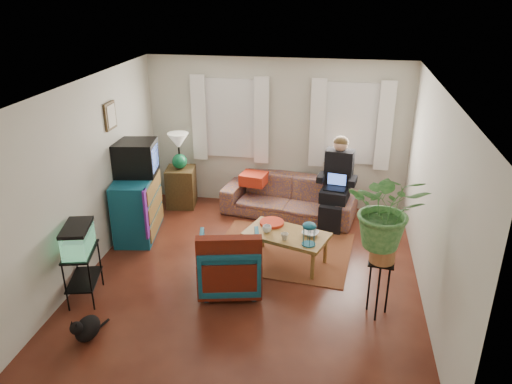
% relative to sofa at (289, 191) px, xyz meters
% --- Properties ---
extents(floor, '(4.50, 5.00, 0.01)m').
position_rel_sofa_xyz_m(floor, '(-0.29, -2.05, -0.44)').
color(floor, '#4F2B14').
rests_on(floor, ground).
extents(ceiling, '(4.50, 5.00, 0.01)m').
position_rel_sofa_xyz_m(ceiling, '(-0.29, -2.05, 2.16)').
color(ceiling, white).
rests_on(ceiling, wall_back).
extents(wall_back, '(4.50, 0.01, 2.60)m').
position_rel_sofa_xyz_m(wall_back, '(-0.29, 0.45, 0.86)').
color(wall_back, silver).
rests_on(wall_back, floor).
extents(wall_front, '(4.50, 0.01, 2.60)m').
position_rel_sofa_xyz_m(wall_front, '(-0.29, -4.55, 0.86)').
color(wall_front, silver).
rests_on(wall_front, floor).
extents(wall_left, '(0.01, 5.00, 2.60)m').
position_rel_sofa_xyz_m(wall_left, '(-2.54, -2.05, 0.86)').
color(wall_left, silver).
rests_on(wall_left, floor).
extents(wall_right, '(0.01, 5.00, 2.60)m').
position_rel_sofa_xyz_m(wall_right, '(1.96, -2.05, 0.86)').
color(wall_right, silver).
rests_on(wall_right, floor).
extents(window_left, '(1.08, 0.04, 1.38)m').
position_rel_sofa_xyz_m(window_left, '(-1.09, 0.43, 1.11)').
color(window_left, white).
rests_on(window_left, wall_back).
extents(window_right, '(1.08, 0.04, 1.38)m').
position_rel_sofa_xyz_m(window_right, '(0.96, 0.43, 1.11)').
color(window_right, white).
rests_on(window_right, wall_back).
extents(curtains_left, '(1.36, 0.06, 1.50)m').
position_rel_sofa_xyz_m(curtains_left, '(-1.09, 0.35, 1.11)').
color(curtains_left, white).
rests_on(curtains_left, wall_back).
extents(curtains_right, '(1.36, 0.06, 1.50)m').
position_rel_sofa_xyz_m(curtains_right, '(0.96, 0.35, 1.11)').
color(curtains_right, white).
rests_on(curtains_right, wall_back).
extents(picture_frame, '(0.04, 0.32, 0.40)m').
position_rel_sofa_xyz_m(picture_frame, '(-2.51, -1.20, 1.51)').
color(picture_frame, '#3D2616').
rests_on(picture_frame, wall_left).
extents(area_rug, '(2.15, 1.79, 0.01)m').
position_rel_sofa_xyz_m(area_rug, '(0.05, -1.29, -0.43)').
color(area_rug, brown).
rests_on(area_rug, floor).
extents(sofa, '(2.35, 1.25, 0.87)m').
position_rel_sofa_xyz_m(sofa, '(0.00, 0.00, 0.00)').
color(sofa, brown).
rests_on(sofa, floor).
extents(seated_person, '(0.67, 0.77, 1.33)m').
position_rel_sofa_xyz_m(seated_person, '(0.79, -0.14, 0.23)').
color(seated_person, black).
rests_on(seated_person, sofa).
extents(side_table, '(0.55, 0.55, 0.71)m').
position_rel_sofa_xyz_m(side_table, '(-1.94, 0.05, -0.08)').
color(side_table, '#402918').
rests_on(side_table, floor).
extents(table_lamp, '(0.41, 0.41, 0.65)m').
position_rel_sofa_xyz_m(table_lamp, '(-1.94, 0.05, 0.58)').
color(table_lamp, white).
rests_on(table_lamp, side_table).
extents(dresser, '(0.71, 1.17, 0.99)m').
position_rel_sofa_xyz_m(dresser, '(-2.28, -1.11, 0.06)').
color(dresser, '#135375').
rests_on(dresser, floor).
extents(crt_tv, '(0.68, 0.64, 0.53)m').
position_rel_sofa_xyz_m(crt_tv, '(-2.28, -1.00, 0.81)').
color(crt_tv, black).
rests_on(crt_tv, dresser).
extents(aquarium_stand, '(0.48, 0.67, 0.68)m').
position_rel_sofa_xyz_m(aquarium_stand, '(-2.29, -2.89, -0.10)').
color(aquarium_stand, black).
rests_on(aquarium_stand, floor).
extents(aquarium, '(0.43, 0.61, 0.36)m').
position_rel_sofa_xyz_m(aquarium, '(-2.29, -2.89, 0.42)').
color(aquarium, '#7FD899').
rests_on(aquarium, aquarium_stand).
extents(black_cat, '(0.35, 0.44, 0.33)m').
position_rel_sofa_xyz_m(black_cat, '(-1.89, -3.63, -0.27)').
color(black_cat, black).
rests_on(black_cat, floor).
extents(armchair, '(0.92, 0.89, 0.81)m').
position_rel_sofa_xyz_m(armchair, '(-0.52, -2.34, -0.03)').
color(armchair, '#12586C').
rests_on(armchair, floor).
extents(serape_throw, '(0.83, 0.36, 0.66)m').
position_rel_sofa_xyz_m(serape_throw, '(-0.46, -2.65, 0.13)').
color(serape_throw, '#9E0A0A').
rests_on(serape_throw, armchair).
extents(coffee_table, '(1.29, 0.96, 0.48)m').
position_rel_sofa_xyz_m(coffee_table, '(0.14, -1.60, -0.20)').
color(coffee_table, brown).
rests_on(coffee_table, floor).
extents(cup_a, '(0.16, 0.16, 0.10)m').
position_rel_sofa_xyz_m(cup_a, '(-0.14, -1.61, 0.09)').
color(cup_a, white).
rests_on(cup_a, coffee_table).
extents(cup_b, '(0.13, 0.13, 0.10)m').
position_rel_sofa_xyz_m(cup_b, '(0.13, -1.79, 0.09)').
color(cup_b, beige).
rests_on(cup_b, coffee_table).
extents(bowl, '(0.29, 0.29, 0.06)m').
position_rel_sofa_xyz_m(bowl, '(0.47, -1.60, 0.07)').
color(bowl, white).
rests_on(bowl, coffee_table).
extents(snack_tray, '(0.45, 0.45, 0.04)m').
position_rel_sofa_xyz_m(snack_tray, '(-0.11, -1.35, 0.06)').
color(snack_tray, '#B21414').
rests_on(snack_tray, coffee_table).
extents(birdcage, '(0.24, 0.24, 0.33)m').
position_rel_sofa_xyz_m(birdcage, '(0.47, -1.87, 0.21)').
color(birdcage, '#115B6B').
rests_on(birdcage, coffee_table).
extents(plant_stand, '(0.35, 0.35, 0.75)m').
position_rel_sofa_xyz_m(plant_stand, '(1.36, -2.61, -0.06)').
color(plant_stand, black).
rests_on(plant_stand, floor).
extents(potted_plant, '(0.93, 0.83, 0.96)m').
position_rel_sofa_xyz_m(potted_plant, '(1.36, -2.61, 0.84)').
color(potted_plant, '#599947').
rests_on(potted_plant, plant_stand).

